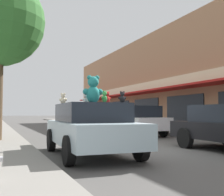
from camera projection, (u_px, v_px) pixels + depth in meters
The scene contains 9 objects.
ground_plane at pixel (148, 149), 9.53m from camera, with size 260.00×260.00×0.00m, color #514F4C.
plush_art_car at pixel (91, 128), 8.07m from camera, with size 2.18×4.47×1.49m.
teddy_bear_giant at pixel (93, 90), 8.07m from camera, with size 0.61×0.38×0.82m.
teddy_bear_red at pixel (107, 98), 7.98m from camera, with size 0.27×0.18×0.35m.
teddy_bear_cream at pixel (63, 99), 8.85m from camera, with size 0.27×0.23×0.37m.
teddy_bear_green at pixel (105, 97), 7.27m from camera, with size 0.22×0.20×0.31m.
teddy_bear_white at pixel (86, 99), 8.34m from camera, with size 0.23×0.18×0.30m.
teddy_bear_black at pixel (122, 97), 7.39m from camera, with size 0.23×0.14×0.31m.
parked_car_far_center at pixel (135, 119), 15.43m from camera, with size 2.06×4.60×1.60m.
Camera 1 is at (-4.86, -8.38, 1.22)m, focal length 45.00 mm.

